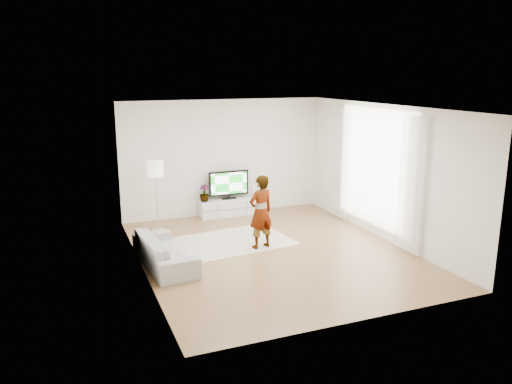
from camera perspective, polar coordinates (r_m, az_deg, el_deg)
name	(u,v)px	position (r m, az deg, el deg)	size (l,w,h in m)	color
floor	(273,252)	(9.82, 1.94, -6.87)	(6.00, 6.00, 0.00)	#A17848
ceiling	(274,107)	(9.22, 2.08, 9.67)	(6.00, 6.00, 0.00)	white
wall_left	(140,194)	(8.74, -13.17, -0.19)	(0.02, 6.00, 2.80)	white
wall_right	(384,173)	(10.66, 14.41, 2.17)	(0.02, 6.00, 2.80)	white
wall_back	(224,158)	(12.18, -3.71, 3.94)	(5.00, 0.02, 2.80)	white
wall_front	(363,226)	(6.87, 12.16, -3.85)	(5.00, 0.02, 2.80)	white
window	(375,168)	(10.88, 13.41, 2.72)	(0.01, 2.60, 2.50)	white
curtain_near	(411,185)	(9.84, 17.33, 0.76)	(0.04, 0.70, 2.60)	white
curtain_far	(339,163)	(11.92, 9.49, 3.33)	(0.04, 0.70, 2.60)	white
media_console	(229,207)	(12.23, -3.06, -1.74)	(1.47, 0.42, 0.41)	silver
television	(229,184)	(12.11, -3.14, 0.96)	(0.99, 0.20, 0.69)	black
game_console	(254,192)	(12.36, -0.25, -0.01)	(0.09, 0.17, 0.23)	white
potted_plant	(204,193)	(11.95, -5.93, -0.11)	(0.23, 0.23, 0.41)	#3F7238
rug	(233,241)	(10.40, -2.66, -5.65)	(2.29, 1.65, 0.01)	beige
player	(261,212)	(9.81, 0.55, -2.28)	(0.54, 0.35, 1.47)	#334772
sofa	(165,251)	(9.22, -10.39, -6.65)	(1.87, 0.73, 0.55)	#A7A7A3
floor_lamp	(155,172)	(11.00, -11.44, 2.28)	(0.35, 0.35, 1.57)	silver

